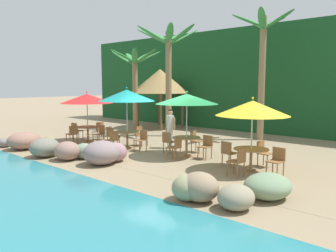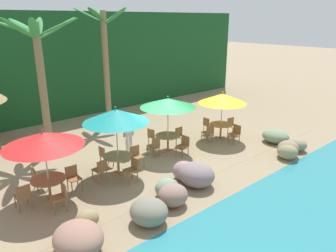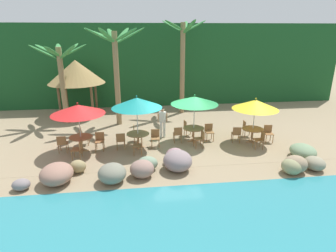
% 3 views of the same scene
% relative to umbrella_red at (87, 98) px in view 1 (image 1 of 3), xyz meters
% --- Properties ---
extents(ground_plane, '(120.00, 120.00, 0.00)m').
position_rel_umbrella_red_xyz_m(ground_plane, '(4.64, 0.29, -2.08)').
color(ground_plane, '#937F60').
extents(terrace_deck, '(18.00, 5.20, 0.01)m').
position_rel_umbrella_red_xyz_m(terrace_deck, '(4.64, 0.29, -2.08)').
color(terrace_deck, '#937F60').
rests_on(terrace_deck, ground).
extents(foliage_backdrop, '(28.00, 2.40, 6.00)m').
position_rel_umbrella_red_xyz_m(foliage_backdrop, '(4.64, 9.29, 0.92)').
color(foliage_backdrop, '#194C23').
rests_on(foliage_backdrop, ground).
extents(rock_seawall, '(12.61, 2.44, 0.83)m').
position_rel_umbrella_red_xyz_m(rock_seawall, '(4.33, -2.69, -1.73)').
color(rock_seawall, gray).
rests_on(rock_seawall, ground).
extents(umbrella_red, '(2.46, 2.46, 2.42)m').
position_rel_umbrella_red_xyz_m(umbrella_red, '(0.00, 0.00, 0.00)').
color(umbrella_red, silver).
rests_on(umbrella_red, ground).
extents(dining_table_red, '(1.10, 1.10, 0.74)m').
position_rel_umbrella_red_xyz_m(dining_table_red, '(0.00, -0.00, -1.47)').
color(dining_table_red, '#A37547').
rests_on(dining_table_red, ground).
extents(chair_red_seaward, '(0.43, 0.44, 0.87)m').
position_rel_umbrella_red_xyz_m(chair_red_seaward, '(0.85, 0.07, -1.57)').
color(chair_red_seaward, olive).
rests_on(chair_red_seaward, ground).
extents(chair_red_inland, '(0.44, 0.43, 0.87)m').
position_rel_umbrella_red_xyz_m(chair_red_inland, '(-0.07, 0.85, -1.57)').
color(chair_red_inland, olive).
rests_on(chair_red_inland, ground).
extents(chair_red_left, '(0.42, 0.43, 0.87)m').
position_rel_umbrella_red_xyz_m(chair_red_left, '(-0.85, -0.10, -1.57)').
color(chair_red_left, olive).
rests_on(chair_red_left, ground).
extents(chair_red_right, '(0.46, 0.46, 0.87)m').
position_rel_umbrella_red_xyz_m(chair_red_right, '(0.01, -0.85, -1.57)').
color(chair_red_right, olive).
rests_on(chair_red_right, ground).
extents(umbrella_teal, '(2.40, 2.40, 2.64)m').
position_rel_umbrella_red_xyz_m(umbrella_teal, '(2.69, 0.12, 0.20)').
color(umbrella_teal, silver).
rests_on(umbrella_teal, ground).
extents(dining_table_teal, '(1.10, 1.10, 0.74)m').
position_rel_umbrella_red_xyz_m(dining_table_teal, '(2.69, 0.12, -1.47)').
color(dining_table_teal, '#A37547').
rests_on(dining_table_teal, ground).
extents(chair_teal_seaward, '(0.45, 0.45, 0.87)m').
position_rel_umbrella_red_xyz_m(chair_teal_seaward, '(3.55, 0.16, -1.57)').
color(chair_teal_seaward, olive).
rests_on(chair_teal_seaward, ground).
extents(chair_teal_inland, '(0.43, 0.42, 0.87)m').
position_rel_umbrella_red_xyz_m(chair_teal_inland, '(2.61, 0.97, -1.57)').
color(chair_teal_inland, olive).
rests_on(chair_teal_inland, ground).
extents(chair_teal_left, '(0.46, 0.46, 0.87)m').
position_rel_umbrella_red_xyz_m(chair_teal_left, '(1.85, -0.04, -1.57)').
color(chair_teal_left, olive).
rests_on(chair_teal_left, ground).
extents(chair_teal_right, '(0.45, 0.44, 0.87)m').
position_rel_umbrella_red_xyz_m(chair_teal_right, '(2.74, -0.73, -1.57)').
color(chair_teal_right, olive).
rests_on(chair_teal_right, ground).
extents(umbrella_green, '(2.39, 2.39, 2.51)m').
position_rel_umbrella_red_xyz_m(umbrella_green, '(5.57, 0.59, 0.12)').
color(umbrella_green, silver).
rests_on(umbrella_green, ground).
extents(dining_table_green, '(1.10, 1.10, 0.74)m').
position_rel_umbrella_red_xyz_m(dining_table_green, '(5.57, 0.59, -1.47)').
color(dining_table_green, '#A37547').
rests_on(dining_table_green, ground).
extents(chair_green_seaward, '(0.43, 0.43, 0.87)m').
position_rel_umbrella_red_xyz_m(chair_green_seaward, '(6.42, 0.69, -1.57)').
color(chair_green_seaward, olive).
rests_on(chair_green_seaward, ground).
extents(chair_green_inland, '(0.47, 0.47, 0.87)m').
position_rel_umbrella_red_xyz_m(chair_green_inland, '(5.38, 1.42, -1.57)').
color(chair_green_inland, olive).
rests_on(chair_green_inland, ground).
extents(chair_green_left, '(0.43, 0.43, 0.87)m').
position_rel_umbrella_red_xyz_m(chair_green_left, '(4.72, 0.48, -1.57)').
color(chair_green_left, olive).
rests_on(chair_green_left, ground).
extents(chair_green_right, '(0.46, 0.45, 0.87)m').
position_rel_umbrella_red_xyz_m(chair_green_right, '(5.73, -0.25, -1.57)').
color(chair_green_right, olive).
rests_on(chair_green_right, ground).
extents(umbrella_yellow, '(2.30, 2.30, 2.36)m').
position_rel_umbrella_red_xyz_m(umbrella_yellow, '(8.56, 0.10, -0.07)').
color(umbrella_yellow, silver).
rests_on(umbrella_yellow, ground).
extents(dining_table_yellow, '(1.10, 1.10, 0.74)m').
position_rel_umbrella_red_xyz_m(dining_table_yellow, '(8.56, 0.10, -1.47)').
color(dining_table_yellow, '#A37547').
rests_on(dining_table_yellow, ground).
extents(chair_yellow_seaward, '(0.46, 0.47, 0.87)m').
position_rel_umbrella_red_xyz_m(chair_yellow_seaward, '(9.42, 0.10, -1.57)').
color(chair_yellow_seaward, olive).
rests_on(chair_yellow_seaward, ground).
extents(chair_yellow_inland, '(0.47, 0.46, 0.87)m').
position_rel_umbrella_red_xyz_m(chair_yellow_inland, '(8.56, 0.95, -1.57)').
color(chair_yellow_inland, olive).
rests_on(chair_yellow_inland, ground).
extents(chair_yellow_left, '(0.48, 0.48, 0.87)m').
position_rel_umbrella_red_xyz_m(chair_yellow_left, '(7.71, 0.13, -1.57)').
color(chair_yellow_left, olive).
rests_on(chair_yellow_left, ground).
extents(chair_yellow_right, '(0.45, 0.44, 0.87)m').
position_rel_umbrella_red_xyz_m(chair_yellow_right, '(8.60, -0.75, -1.57)').
color(chair_yellow_right, olive).
rests_on(chair_yellow_right, ground).
extents(palm_tree_nearest, '(3.19, 3.26, 4.81)m').
position_rel_umbrella_red_xyz_m(palm_tree_nearest, '(-1.65, 4.67, 1.29)').
color(palm_tree_nearest, olive).
rests_on(palm_tree_nearest, ground).
extents(palm_tree_second, '(3.50, 3.45, 5.71)m').
position_rel_umbrella_red_xyz_m(palm_tree_second, '(1.60, 4.01, 1.91)').
color(palm_tree_second, olive).
rests_on(palm_tree_second, ground).
extents(palm_tree_third, '(2.90, 2.98, 6.19)m').
position_rel_umbrella_red_xyz_m(palm_tree_third, '(5.89, 6.05, 1.91)').
color(palm_tree_third, olive).
rests_on(palm_tree_third, ground).
extents(palapa_hut, '(3.68, 3.68, 3.70)m').
position_rel_umbrella_red_xyz_m(palapa_hut, '(-1.11, 6.29, 0.85)').
color(palapa_hut, brown).
rests_on(palapa_hut, ground).
extents(waiter_in_white, '(0.52, 0.33, 1.70)m').
position_rel_umbrella_red_xyz_m(waiter_in_white, '(4.04, 1.38, -1.10)').
color(waiter_in_white, white).
rests_on(waiter_in_white, ground).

